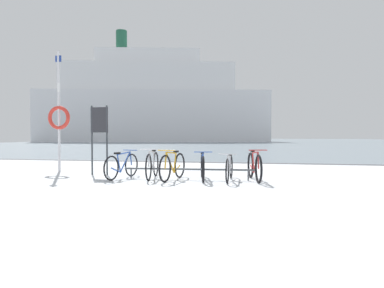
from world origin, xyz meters
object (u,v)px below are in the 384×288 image
at_px(bicycle_1, 152,165).
at_px(ferry_ship, 153,105).
at_px(info_sign, 99,128).
at_px(rescue_post, 59,115).
at_px(bicycle_5, 254,166).
at_px(bicycle_0, 122,166).
at_px(bicycle_3, 203,167).
at_px(bicycle_2, 173,166).
at_px(bicycle_4, 229,168).

distance_m(bicycle_1, ferry_ship, 55.15).
bearing_deg(info_sign, rescue_post, 161.99).
height_order(bicycle_1, bicycle_5, bicycle_5).
height_order(info_sign, ferry_ship, ferry_ship).
distance_m(bicycle_0, bicycle_3, 2.24).
xyz_separation_m(bicycle_1, rescue_post, (-3.49, 1.02, 1.48)).
height_order(bicycle_3, rescue_post, rescue_post).
distance_m(bicycle_2, bicycle_3, 0.79).
relative_size(bicycle_3, rescue_post, 0.42).
bearing_deg(bicycle_2, bicycle_1, 160.62).
bearing_deg(bicycle_4, bicycle_0, -178.87).
relative_size(bicycle_4, ferry_ship, 0.04).
height_order(bicycle_5, ferry_ship, ferry_ship).
height_order(bicycle_0, rescue_post, rescue_post).
relative_size(bicycle_3, bicycle_5, 0.94).
relative_size(bicycle_2, bicycle_3, 1.00).
xyz_separation_m(bicycle_0, bicycle_1, (0.83, 0.13, 0.02)).
xyz_separation_m(info_sign, ferry_ship, (-14.76, 51.70, 5.71)).
relative_size(bicycle_1, info_sign, 0.83).
bearing_deg(ferry_ship, rescue_post, -75.66).
bearing_deg(rescue_post, bicycle_5, -8.24).
distance_m(bicycle_3, ferry_ship, 55.63).
xyz_separation_m(bicycle_3, rescue_post, (-4.89, 1.06, 1.51)).
bearing_deg(bicycle_3, bicycle_5, 6.65).
bearing_deg(bicycle_5, info_sign, 175.54).
bearing_deg(rescue_post, ferry_ship, 104.34).
distance_m(info_sign, ferry_ship, 54.07).
bearing_deg(bicycle_0, info_sign, 148.14).
height_order(bicycle_2, bicycle_5, bicycle_5).
bearing_deg(bicycle_2, bicycle_3, 12.97).
relative_size(bicycle_0, ferry_ship, 0.04).
bearing_deg(bicycle_3, bicycle_4, -2.38).
height_order(bicycle_2, info_sign, info_sign).
relative_size(bicycle_3, bicycle_4, 1.02).
xyz_separation_m(bicycle_2, ferry_ship, (-17.20, 52.39, 6.76)).
xyz_separation_m(bicycle_2, bicycle_4, (1.48, 0.15, -0.03)).
height_order(bicycle_0, bicycle_1, bicycle_1).
xyz_separation_m(bicycle_5, ferry_ship, (-19.32, 52.06, 6.75)).
distance_m(bicycle_4, rescue_post, 5.91).
height_order(bicycle_4, ferry_ship, ferry_ship).
bearing_deg(rescue_post, bicycle_0, -23.42).
bearing_deg(ferry_ship, bicycle_0, -73.26).
relative_size(bicycle_5, ferry_ship, 0.04).
bearing_deg(bicycle_2, bicycle_4, 5.69).
height_order(bicycle_0, info_sign, info_sign).
bearing_deg(ferry_ship, bicycle_5, -69.64).
xyz_separation_m(bicycle_0, bicycle_2, (1.47, -0.09, 0.02)).
xyz_separation_m(bicycle_4, rescue_post, (-5.61, 1.09, 1.52)).
relative_size(bicycle_0, rescue_post, 0.41).
bearing_deg(info_sign, bicycle_5, -4.46).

